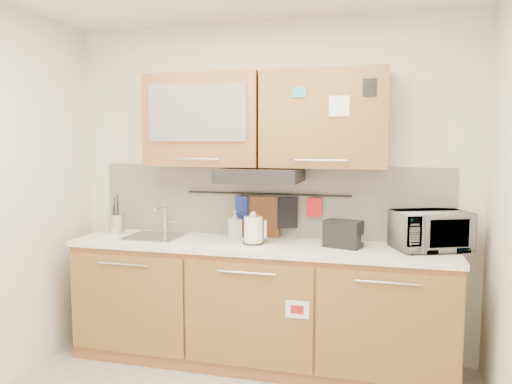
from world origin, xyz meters
The scene contains 17 objects.
wall_back centered at (0.00, 1.50, 1.30)m, with size 3.20×3.20×0.00m, color silver.
base_cabinet centered at (0.00, 1.19, 0.41)m, with size 2.80×0.64×0.88m.
countertop centered at (0.00, 1.19, 0.90)m, with size 2.82×0.62×0.04m, color white.
backsplash centered at (0.00, 1.49, 1.20)m, with size 2.80×0.02×0.56m, color silver.
upper_cabinets centered at (0.00, 1.32, 1.83)m, with size 1.82×0.37×0.70m.
range_hood centered at (0.00, 1.25, 1.42)m, with size 0.60×0.46×0.10m, color black.
sink centered at (-0.85, 1.21, 0.92)m, with size 0.42×0.40×0.26m.
utensil_rail centered at (0.00, 1.45, 1.26)m, with size 0.02×0.02×1.30m, color black.
utensil_crock centered at (-1.21, 1.26, 1.00)m, with size 0.15×0.15×0.32m.
kettle centered at (-0.03, 1.16, 1.02)m, with size 0.18×0.17×0.24m.
toaster centered at (0.62, 1.21, 1.02)m, with size 0.29×0.22×0.19m.
microwave centered at (1.21, 1.28, 1.06)m, with size 0.49×0.33×0.27m, color #999999.
soap_bottle centered at (-0.24, 1.37, 1.03)m, with size 0.10×0.10×0.22m, color #999999.
cutting_board centered at (-0.05, 1.44, 1.04)m, with size 0.32×0.02×0.40m, color brown.
oven_mitt centered at (-0.20, 1.44, 1.14)m, with size 0.12×0.03×0.19m, color navy.
dark_pouch centered at (0.17, 1.44, 1.12)m, with size 0.15×0.04×0.24m, color black.
pot_holder centered at (0.37, 1.44, 1.17)m, with size 0.12×0.02×0.14m, color red.
Camera 1 is at (0.91, -2.32, 1.68)m, focal length 35.00 mm.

